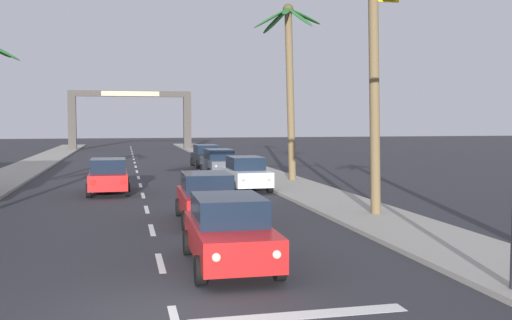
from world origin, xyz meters
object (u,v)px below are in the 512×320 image
object	(u,v)px
sedan_oncoming_far	(108,176)
sedan_parked_mid_kerb	(206,156)
palm_right_third	(289,67)
traffic_signal_mast	(341,7)
sedan_third_in_queue	(207,197)
palm_right_second	(374,33)
sedan_parked_nearest_kerb	(246,173)
sedan_parked_far_kerb	(219,162)
town_gateway_arch	(131,112)
sedan_lead_at_stop_bar	(229,231)

from	to	relation	value
sedan_oncoming_far	sedan_parked_mid_kerb	size ratio (longest dim) A/B	0.99
sedan_oncoming_far	palm_right_third	bearing A→B (deg)	16.65
traffic_signal_mast	sedan_parked_mid_kerb	bearing A→B (deg)	86.15
sedan_third_in_queue	palm_right_second	distance (m)	8.23
sedan_oncoming_far	palm_right_second	world-z (taller)	palm_right_second
sedan_third_in_queue	sedan_parked_mid_kerb	xyz separation A→B (m)	(3.29, 23.51, 0.00)
traffic_signal_mast	sedan_parked_nearest_kerb	size ratio (longest dim) A/B	2.61
sedan_third_in_queue	sedan_parked_far_kerb	xyz separation A→B (m)	(3.15, 16.60, 0.00)
sedan_oncoming_far	sedan_parked_nearest_kerb	distance (m)	6.72
traffic_signal_mast	palm_right_third	bearing A→B (deg)	76.10
sedan_parked_far_kerb	town_gateway_arch	xyz separation A→B (m)	(-5.08, 34.61, 3.70)
traffic_signal_mast	sedan_parked_mid_kerb	distance (m)	33.66
sedan_parked_nearest_kerb	palm_right_third	size ratio (longest dim) A/B	0.45
sedan_lead_at_stop_bar	town_gateway_arch	distance (m)	57.53
sedan_parked_mid_kerb	sedan_parked_far_kerb	xyz separation A→B (m)	(-0.15, -6.91, 0.00)
sedan_parked_mid_kerb	palm_right_third	bearing A→B (deg)	-75.42
sedan_parked_nearest_kerb	palm_right_third	distance (m)	7.17
sedan_parked_nearest_kerb	town_gateway_arch	xyz separation A→B (m)	(-5.14, 42.55, 3.70)
sedan_third_in_queue	sedan_parked_mid_kerb	world-z (taller)	same
sedan_third_in_queue	palm_right_second	xyz separation A→B (m)	(5.91, -0.48, 5.71)
sedan_parked_far_kerb	palm_right_second	size ratio (longest dim) A/B	0.48
sedan_lead_at_stop_bar	palm_right_second	xyz separation A→B (m)	(6.25, 5.70, 5.71)
sedan_third_in_queue	sedan_parked_nearest_kerb	world-z (taller)	same
sedan_third_in_queue	sedan_oncoming_far	size ratio (longest dim) A/B	1.00
sedan_lead_at_stop_bar	palm_right_third	size ratio (longest dim) A/B	0.45
traffic_signal_mast	palm_right_third	size ratio (longest dim) A/B	1.17
sedan_parked_mid_kerb	sedan_parked_far_kerb	distance (m)	6.91
town_gateway_arch	sedan_parked_far_kerb	bearing A→B (deg)	-81.65
town_gateway_arch	palm_right_second	bearing A→B (deg)	-81.37
palm_right_third	sedan_lead_at_stop_bar	bearing A→B (deg)	-110.55
palm_right_second	palm_right_third	xyz separation A→B (m)	(0.45, 12.19, -0.05)
sedan_parked_nearest_kerb	sedan_parked_mid_kerb	bearing A→B (deg)	89.66
palm_right_third	town_gateway_arch	distance (m)	40.41
traffic_signal_mast	sedan_parked_mid_kerb	world-z (taller)	traffic_signal_mast
traffic_signal_mast	sedan_lead_at_stop_bar	distance (m)	6.02
sedan_parked_nearest_kerb	palm_right_second	size ratio (longest dim) A/B	0.48
town_gateway_arch	sedan_parked_nearest_kerb	bearing A→B (deg)	-83.12
sedan_parked_nearest_kerb	traffic_signal_mast	bearing A→B (deg)	-96.67
sedan_parked_mid_kerb	sedan_oncoming_far	bearing A→B (deg)	-114.77
sedan_oncoming_far	sedan_third_in_queue	bearing A→B (deg)	-68.09
sedan_oncoming_far	sedan_parked_far_kerb	world-z (taller)	same
palm_right_third	traffic_signal_mast	bearing A→B (deg)	-103.90
sedan_parked_nearest_kerb	palm_right_third	world-z (taller)	palm_right_third
sedan_third_in_queue	sedan_parked_nearest_kerb	xyz separation A→B (m)	(3.20, 8.65, 0.00)
sedan_third_in_queue	traffic_signal_mast	bearing A→B (deg)	-83.84
sedan_oncoming_far	palm_right_third	size ratio (longest dim) A/B	0.45
palm_right_second	palm_right_third	world-z (taller)	palm_right_third
sedan_third_in_queue	palm_right_third	world-z (taller)	palm_right_third
sedan_lead_at_stop_bar	traffic_signal_mast	bearing A→B (deg)	-68.70
palm_right_second	sedan_parked_mid_kerb	bearing A→B (deg)	96.22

